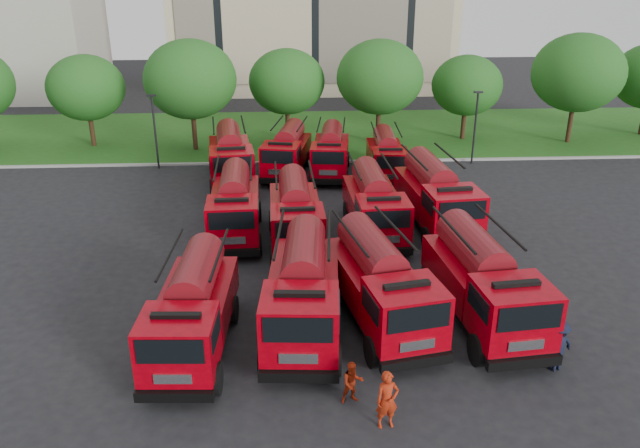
{
  "coord_description": "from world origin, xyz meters",
  "views": [
    {
      "loc": [
        -1.06,
        -24.67,
        13.2
      ],
      "look_at": [
        0.4,
        2.38,
        1.8
      ],
      "focal_mm": 35.0,
      "sensor_mm": 36.0,
      "label": 1
    }
  ],
  "objects_px": {
    "fire_truck_5": "(295,214)",
    "fire_truck_11": "(386,156)",
    "firefighter_5": "(427,228)",
    "fire_truck_6": "(374,204)",
    "fire_truck_4": "(235,205)",
    "fire_truck_2": "(381,283)",
    "firefighter_0": "(386,426)",
    "fire_truck_0": "(193,309)",
    "firefighter_3": "(554,369)",
    "firefighter_2": "(460,306)",
    "firefighter_1": "(352,401)",
    "fire_truck_3": "(483,282)",
    "fire_truck_7": "(436,196)",
    "fire_truck_8": "(231,157)",
    "fire_truck_10": "(331,152)",
    "firefighter_4": "(196,306)",
    "fire_truck_1": "(303,290)",
    "fire_truck_9": "(287,151)"
  },
  "relations": [
    {
      "from": "fire_truck_5",
      "to": "fire_truck_11",
      "type": "relative_size",
      "value": 1.1
    },
    {
      "from": "fire_truck_11",
      "to": "firefighter_5",
      "type": "height_order",
      "value": "fire_truck_11"
    },
    {
      "from": "fire_truck_6",
      "to": "fire_truck_4",
      "type": "bearing_deg",
      "value": 175.93
    },
    {
      "from": "fire_truck_2",
      "to": "firefighter_0",
      "type": "distance_m",
      "value": 6.27
    },
    {
      "from": "fire_truck_0",
      "to": "fire_truck_11",
      "type": "bearing_deg",
      "value": 65.58
    },
    {
      "from": "firefighter_3",
      "to": "firefighter_2",
      "type": "bearing_deg",
      "value": -84.96
    },
    {
      "from": "fire_truck_11",
      "to": "firefighter_1",
      "type": "bearing_deg",
      "value": -98.46
    },
    {
      "from": "fire_truck_11",
      "to": "fire_truck_3",
      "type": "bearing_deg",
      "value": -83.89
    },
    {
      "from": "fire_truck_2",
      "to": "fire_truck_3",
      "type": "bearing_deg",
      "value": -13.36
    },
    {
      "from": "fire_truck_2",
      "to": "fire_truck_4",
      "type": "height_order",
      "value": "fire_truck_2"
    },
    {
      "from": "fire_truck_2",
      "to": "fire_truck_4",
      "type": "distance_m",
      "value": 10.95
    },
    {
      "from": "fire_truck_7",
      "to": "fire_truck_8",
      "type": "distance_m",
      "value": 13.96
    },
    {
      "from": "fire_truck_2",
      "to": "firefighter_0",
      "type": "height_order",
      "value": "fire_truck_2"
    },
    {
      "from": "fire_truck_0",
      "to": "firefighter_1",
      "type": "xyz_separation_m",
      "value": [
        5.47,
        -3.36,
        -1.65
      ]
    },
    {
      "from": "firefighter_1",
      "to": "firefighter_5",
      "type": "height_order",
      "value": "firefighter_5"
    },
    {
      "from": "fire_truck_10",
      "to": "firefighter_0",
      "type": "relative_size",
      "value": 3.57
    },
    {
      "from": "firefighter_2",
      "to": "fire_truck_3",
      "type": "bearing_deg",
      "value": -150.57
    },
    {
      "from": "fire_truck_3",
      "to": "fire_truck_6",
      "type": "xyz_separation_m",
      "value": [
        -3.05,
        8.84,
        -0.09
      ]
    },
    {
      "from": "firefighter_0",
      "to": "fire_truck_7",
      "type": "bearing_deg",
      "value": 62.26
    },
    {
      "from": "firefighter_2",
      "to": "fire_truck_2",
      "type": "bearing_deg",
      "value": 114.92
    },
    {
      "from": "fire_truck_5",
      "to": "firefighter_4",
      "type": "height_order",
      "value": "fire_truck_5"
    },
    {
      "from": "fire_truck_8",
      "to": "fire_truck_11",
      "type": "xyz_separation_m",
      "value": [
        10.12,
        0.46,
        -0.26
      ]
    },
    {
      "from": "fire_truck_7",
      "to": "fire_truck_11",
      "type": "relative_size",
      "value": 1.21
    },
    {
      "from": "fire_truck_3",
      "to": "fire_truck_5",
      "type": "distance_m",
      "value": 10.56
    },
    {
      "from": "fire_truck_6",
      "to": "fire_truck_10",
      "type": "height_order",
      "value": "fire_truck_6"
    },
    {
      "from": "firefighter_4",
      "to": "fire_truck_11",
      "type": "bearing_deg",
      "value": -58.86
    },
    {
      "from": "fire_truck_6",
      "to": "firefighter_0",
      "type": "bearing_deg",
      "value": -98.14
    },
    {
      "from": "fire_truck_0",
      "to": "firefighter_5",
      "type": "distance_m",
      "value": 15.42
    },
    {
      "from": "fire_truck_7",
      "to": "firefighter_1",
      "type": "relative_size",
      "value": 5.38
    },
    {
      "from": "fire_truck_3",
      "to": "firefighter_2",
      "type": "distance_m",
      "value": 2.16
    },
    {
      "from": "fire_truck_5",
      "to": "fire_truck_6",
      "type": "bearing_deg",
      "value": 13.14
    },
    {
      "from": "fire_truck_3",
      "to": "fire_truck_7",
      "type": "xyz_separation_m",
      "value": [
        0.33,
        9.58,
        0.03
      ]
    },
    {
      "from": "firefighter_3",
      "to": "fire_truck_2",
      "type": "bearing_deg",
      "value": -51.78
    },
    {
      "from": "fire_truck_2",
      "to": "fire_truck_8",
      "type": "relative_size",
      "value": 1.01
    },
    {
      "from": "fire_truck_2",
      "to": "firefighter_1",
      "type": "distance_m",
      "value": 5.33
    },
    {
      "from": "fire_truck_3",
      "to": "firefighter_4",
      "type": "bearing_deg",
      "value": 165.22
    },
    {
      "from": "fire_truck_1",
      "to": "firefighter_3",
      "type": "height_order",
      "value": "fire_truck_1"
    },
    {
      "from": "fire_truck_7",
      "to": "fire_truck_11",
      "type": "height_order",
      "value": "fire_truck_7"
    },
    {
      "from": "firefighter_4",
      "to": "firefighter_5",
      "type": "height_order",
      "value": "firefighter_5"
    },
    {
      "from": "fire_truck_3",
      "to": "fire_truck_0",
      "type": "bearing_deg",
      "value": -179.26
    },
    {
      "from": "fire_truck_7",
      "to": "firefighter_3",
      "type": "xyz_separation_m",
      "value": [
        1.39,
        -12.87,
        -1.78
      ]
    },
    {
      "from": "fire_truck_10",
      "to": "firefighter_5",
      "type": "distance_m",
      "value": 10.75
    },
    {
      "from": "fire_truck_0",
      "to": "fire_truck_2",
      "type": "height_order",
      "value": "fire_truck_2"
    },
    {
      "from": "fire_truck_11",
      "to": "firefighter_0",
      "type": "xyz_separation_m",
      "value": [
        -3.62,
        -23.88,
        -1.48
      ]
    },
    {
      "from": "firefighter_5",
      "to": "fire_truck_2",
      "type": "bearing_deg",
      "value": 53.94
    },
    {
      "from": "fire_truck_9",
      "to": "fire_truck_2",
      "type": "bearing_deg",
      "value": -68.9
    },
    {
      "from": "fire_truck_2",
      "to": "firefighter_0",
      "type": "xyz_separation_m",
      "value": [
        -0.64,
        -6.0,
        -1.73
      ]
    },
    {
      "from": "fire_truck_10",
      "to": "firefighter_4",
      "type": "xyz_separation_m",
      "value": [
        -6.81,
        -17.25,
        -1.54
      ]
    },
    {
      "from": "fire_truck_8",
      "to": "fire_truck_7",
      "type": "bearing_deg",
      "value": -41.47
    },
    {
      "from": "fire_truck_4",
      "to": "fire_truck_11",
      "type": "xyz_separation_m",
      "value": [
        9.25,
        8.91,
        -0.16
      ]
    }
  ]
}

